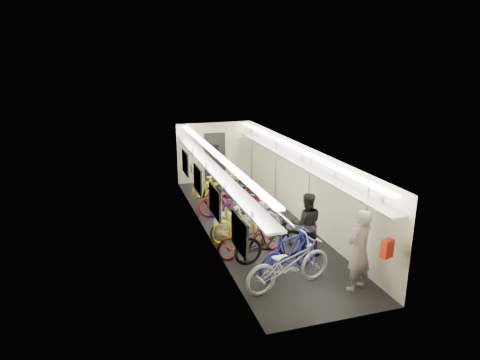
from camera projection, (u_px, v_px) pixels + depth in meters
train_car_shell at (236, 168)px, 12.97m from camera, size 10.00×10.00×10.00m
bicycle_0 at (288, 264)px, 9.34m from camera, size 2.26×1.17×1.13m
bicycle_1 at (290, 252)px, 9.92m from camera, size 1.93×1.18×1.12m
bicycle_2 at (250, 238)px, 10.85m from camera, size 1.94×0.93×0.98m
bicycle_3 at (270, 240)px, 10.53m from camera, size 1.96×0.72×1.15m
bicycle_4 at (242, 221)px, 11.84m from camera, size 2.11×1.16×1.05m
bicycle_5 at (248, 218)px, 11.98m from camera, size 1.93×0.86×1.12m
bicycle_6 at (247, 213)px, 12.38m from camera, size 2.14×0.92×1.09m
bicycle_7 at (231, 199)px, 13.72m from camera, size 1.73×1.01×1.00m
bicycle_8 at (230, 200)px, 13.56m from camera, size 2.10×0.93×1.07m
bicycle_9 at (230, 191)px, 14.37m from camera, size 1.94×1.05×1.12m
bicycle_10 at (216, 181)px, 15.61m from camera, size 2.09×1.25×1.04m
passenger_near at (359, 250)px, 9.15m from camera, size 0.78×0.64×1.85m
passenger_mid at (306, 224)px, 10.85m from camera, size 0.95×0.83×1.65m
backpack at (387, 248)px, 8.43m from camera, size 0.29×0.22×0.38m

